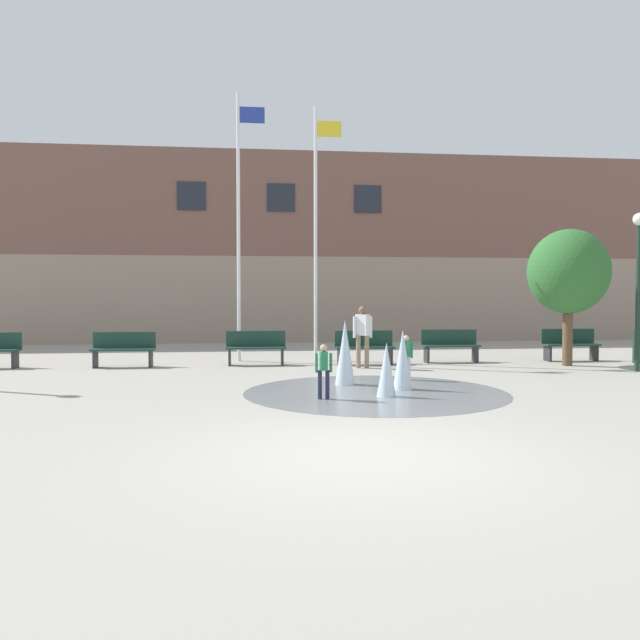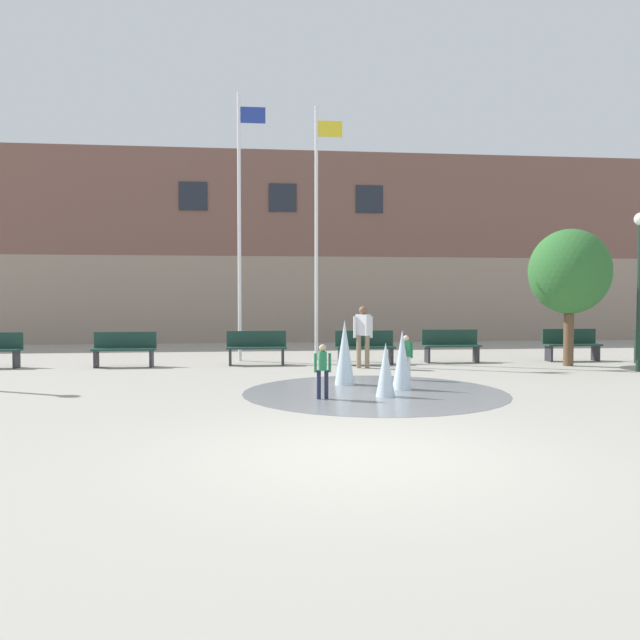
# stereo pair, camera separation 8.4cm
# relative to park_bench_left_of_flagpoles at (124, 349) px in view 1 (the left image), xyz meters

# --- Properties ---
(ground_plane) EXTENTS (100.00, 100.00, 0.00)m
(ground_plane) POSITION_rel_park_bench_left_of_flagpoles_xyz_m (4.53, -9.58, -0.48)
(ground_plane) COLOR #9E998E
(library_building) EXTENTS (36.00, 6.05, 7.67)m
(library_building) POSITION_rel_park_bench_left_of_flagpoles_xyz_m (4.53, 11.26, 3.35)
(library_building) COLOR gray
(library_building) RESTS_ON ground
(splash_fountain) EXTENTS (5.07, 5.07, 1.36)m
(splash_fountain) POSITION_rel_park_bench_left_of_flagpoles_xyz_m (5.69, -4.64, -0.04)
(splash_fountain) COLOR gray
(splash_fountain) RESTS_ON ground
(park_bench_left_of_flagpoles) EXTENTS (1.60, 0.44, 0.91)m
(park_bench_left_of_flagpoles) POSITION_rel_park_bench_left_of_flagpoles_xyz_m (0.00, 0.00, 0.00)
(park_bench_left_of_flagpoles) COLOR #28282D
(park_bench_left_of_flagpoles) RESTS_ON ground
(park_bench_under_left_flagpole) EXTENTS (1.60, 0.44, 0.91)m
(park_bench_under_left_flagpole) POSITION_rel_park_bench_left_of_flagpoles_xyz_m (3.43, 0.12, 0.00)
(park_bench_under_left_flagpole) COLOR #28282D
(park_bench_under_left_flagpole) RESTS_ON ground
(park_bench_center) EXTENTS (1.60, 0.44, 0.91)m
(park_bench_center) POSITION_rel_park_bench_left_of_flagpoles_xyz_m (6.36, -0.05, 0.00)
(park_bench_center) COLOR #28282D
(park_bench_center) RESTS_ON ground
(park_bench_under_right_flagpole) EXTENTS (1.60, 0.44, 0.91)m
(park_bench_under_right_flagpole) POSITION_rel_park_bench_left_of_flagpoles_xyz_m (8.85, 0.21, 0.00)
(park_bench_under_right_flagpole) COLOR #28282D
(park_bench_under_right_flagpole) RESTS_ON ground
(park_bench_near_trashcan) EXTENTS (1.60, 0.44, 0.91)m
(park_bench_near_trashcan) POSITION_rel_park_bench_left_of_flagpoles_xyz_m (12.39, 0.21, 0.00)
(park_bench_near_trashcan) COLOR #28282D
(park_bench_near_trashcan) RESTS_ON ground
(teen_by_trashcan) EXTENTS (0.50, 0.38, 1.59)m
(teen_by_trashcan) POSITION_rel_park_bench_left_of_flagpoles_xyz_m (6.15, -0.91, 0.45)
(teen_by_trashcan) COLOR #89755B
(teen_by_trashcan) RESTS_ON ground
(child_running) EXTENTS (0.31, 0.22, 0.99)m
(child_running) POSITION_rel_park_bench_left_of_flagpoles_xyz_m (6.68, -3.29, 0.10)
(child_running) COLOR silver
(child_running) RESTS_ON ground
(child_in_fountain) EXTENTS (0.31, 0.21, 0.99)m
(child_in_fountain) POSITION_rel_park_bench_left_of_flagpoles_xyz_m (4.57, -5.66, 0.10)
(child_in_fountain) COLOR #1E233D
(child_in_fountain) RESTS_ON ground
(flagpole_left) EXTENTS (0.80, 0.10, 7.59)m
(flagpole_left) POSITION_rel_park_bench_left_of_flagpoles_xyz_m (3.00, 1.24, 3.56)
(flagpole_left) COLOR silver
(flagpole_left) RESTS_ON ground
(flagpole_right) EXTENTS (0.80, 0.10, 7.27)m
(flagpole_right) POSITION_rel_park_bench_left_of_flagpoles_xyz_m (5.20, 1.24, 3.40)
(flagpole_right) COLOR silver
(flagpole_right) RESTS_ON ground
(lamp_post_right_lane) EXTENTS (0.32, 0.32, 3.88)m
(lamp_post_right_lane) POSITION_rel_park_bench_left_of_flagpoles_xyz_m (12.72, -2.41, 2.06)
(lamp_post_right_lane) COLOR #192D23
(lamp_post_right_lane) RESTS_ON ground
(street_tree_near_building) EXTENTS (2.11, 2.11, 3.62)m
(street_tree_near_building) POSITION_rel_park_bench_left_of_flagpoles_xyz_m (11.67, -0.99, 2.01)
(street_tree_near_building) COLOR brown
(street_tree_near_building) RESTS_ON ground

